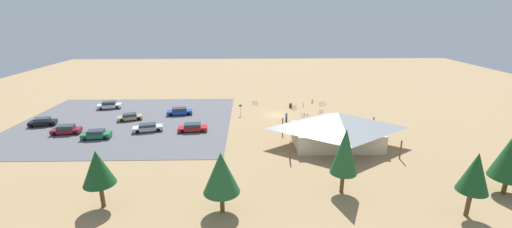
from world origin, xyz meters
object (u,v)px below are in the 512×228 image
Objects in this scene: bicycle_orange_yard_center at (303,105)px; car_black_front_row at (43,122)px; bicycle_white_yard_front at (312,101)px; visitor_crossing_yard at (286,117)px; trash_bin at (291,105)px; bicycle_silver_near_porch at (321,112)px; pine_midwest at (345,152)px; car_red_end_stall at (193,127)px; bicycle_blue_near_sign at (305,116)px; bike_pavilion at (337,127)px; car_maroon_second_row at (66,130)px; pine_west at (221,173)px; bicycle_teal_lone_east at (323,104)px; pine_mideast at (475,173)px; bicycle_black_edge_north at (294,108)px; car_tan_by_curb at (130,117)px; car_white_inner_stall at (109,105)px; car_silver_aisle_side at (148,127)px; lot_sign at (240,108)px; bicycle_green_trailside at (255,103)px; car_green_near_entry at (96,134)px; car_blue_mid_lot at (180,111)px; pine_far_west at (98,168)px.

car_black_front_row is (47.60, 11.22, 0.41)m from bicycle_orange_yard_center.
visitor_crossing_yard reaches higher than bicycle_white_yard_front.
bicycle_silver_near_porch is (-5.51, 4.33, -0.09)m from trash_bin.
car_red_end_stall is (19.60, -19.64, -4.17)m from pine_midwest.
car_red_end_stall is at bearing 19.54° from bicycle_blue_near_sign.
car_maroon_second_row is (42.82, -5.55, -2.11)m from bike_pavilion.
bike_pavilion is at bearing 87.58° from bicycle_white_yard_front.
pine_west is at bearing 106.22° from car_red_end_stall.
pine_west is 1.42× the size of car_black_front_row.
visitor_crossing_yard reaches higher than bicycle_teal_lone_east.
pine_mideast is 1.45× the size of car_maroon_second_row.
car_black_front_row is at bearing -11.12° from bike_pavilion.
pine_midwest reaches higher than bicycle_orange_yard_center.
bicycle_black_edge_north is (2.20, 1.99, 0.01)m from bicycle_orange_yard_center.
bicycle_teal_lone_east is 0.37× the size of car_tan_by_curb.
pine_west is at bearing 140.64° from car_maroon_second_row.
pine_west is 3.81× the size of bicycle_teal_lone_east.
car_white_inner_stall is at bearing -37.33° from pine_mideast.
pine_west is at bearing 121.50° from car_silver_aisle_side.
trash_bin is at bearing -71.84° from pine_mideast.
lot_sign reaches higher than car_maroon_second_row.
lot_sign reaches higher than car_tan_by_curb.
bicycle_green_trailside is 0.29× the size of car_green_near_entry.
car_blue_mid_lot reaches higher than bicycle_green_trailside.
pine_midwest is at bearing 82.14° from bicycle_silver_near_porch.
lot_sign reaches higher than bicycle_white_yard_front.
bicycle_teal_lone_east is at bearing 175.83° from bicycle_green_trailside.
pine_far_west is 1.38× the size of car_green_near_entry.
car_silver_aisle_side is at bearing -156.62° from car_green_near_entry.
car_green_near_entry is at bearing 26.23° from bicycle_orange_yard_center.
car_green_near_entry is 0.99× the size of car_tan_by_curb.
lot_sign is at bearing 178.06° from car_blue_mid_lot.
car_silver_aisle_side is at bearing 16.78° from bicycle_silver_near_porch.
pine_far_west reaches higher than visitor_crossing_yard.
pine_midwest is at bearing 153.99° from car_green_near_entry.
bicycle_green_trailside is 16.40m from car_blue_mid_lot.
bicycle_orange_yard_center is at bearing -156.40° from lot_sign.
bike_pavilion is 11.57× the size of bicycle_black_edge_north.
bike_pavilion is 9.15× the size of bicycle_teal_lone_east.
bike_pavilion reaches higher than bicycle_teal_lone_east.
bicycle_green_trailside is at bearing -64.70° from visitor_crossing_yard.
bike_pavilion reaches higher than bicycle_blue_near_sign.
pine_far_west is 1.23× the size of car_silver_aisle_side.
pine_far_west is 3.59× the size of visitor_crossing_yard.
bicycle_blue_near_sign is 40.09m from car_white_inner_stall.
bicycle_black_edge_north is at bearing 114.53° from trash_bin.
bicycle_silver_near_porch is at bearing 141.80° from trash_bin.
bicycle_blue_near_sign is (-12.35, 1.69, -1.06)m from lot_sign.
bicycle_orange_yard_center is 5.73m from bicycle_silver_near_porch.
pine_mideast reaches higher than car_green_near_entry.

